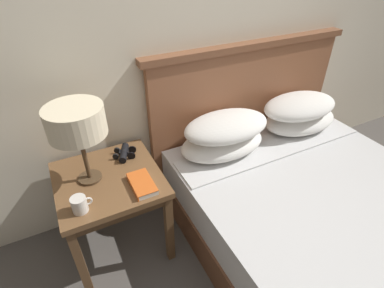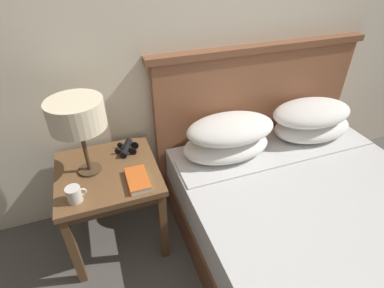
# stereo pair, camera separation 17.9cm
# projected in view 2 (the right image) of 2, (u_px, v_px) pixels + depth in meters

# --- Properties ---
(ground_plane) EXTENTS (20.00, 20.00, 0.00)m
(ground_plane) POSITION_uv_depth(u_px,v_px,m) (230.00, 285.00, 1.76)
(ground_plane) COLOR #514C47
(ground_plane) RESTS_ON ground
(wall_back) EXTENTS (8.00, 0.06, 2.60)m
(wall_back) POSITION_uv_depth(u_px,v_px,m) (176.00, 18.00, 1.75)
(wall_back) COLOR beige
(wall_back) RESTS_ON ground_plane
(nightstand) EXTENTS (0.58, 0.58, 0.57)m
(nightstand) POSITION_uv_depth(u_px,v_px,m) (109.00, 180.00, 1.78)
(nightstand) COLOR brown
(nightstand) RESTS_ON ground_plane
(bed) EXTENTS (1.62, 1.93, 1.11)m
(bed) POSITION_uv_depth(u_px,v_px,m) (317.00, 220.00, 1.80)
(bed) COLOR brown
(bed) RESTS_ON ground_plane
(table_lamp) EXTENTS (0.29, 0.29, 0.45)m
(table_lamp) POSITION_uv_depth(u_px,v_px,m) (77.00, 116.00, 1.53)
(table_lamp) COLOR #4C3823
(table_lamp) RESTS_ON nightstand
(book_on_nightstand) EXTENTS (0.12, 0.21, 0.03)m
(book_on_nightstand) POSITION_uv_depth(u_px,v_px,m) (137.00, 180.00, 1.65)
(book_on_nightstand) COLOR silver
(book_on_nightstand) RESTS_ON nightstand
(binoculars_pair) EXTENTS (0.16, 0.16, 0.05)m
(binoculars_pair) POSITION_uv_depth(u_px,v_px,m) (127.00, 148.00, 1.89)
(binoculars_pair) COLOR black
(binoculars_pair) RESTS_ON nightstand
(coffee_mug) EXTENTS (0.10, 0.08, 0.08)m
(coffee_mug) POSITION_uv_depth(u_px,v_px,m) (74.00, 194.00, 1.52)
(coffee_mug) COLOR silver
(coffee_mug) RESTS_ON nightstand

